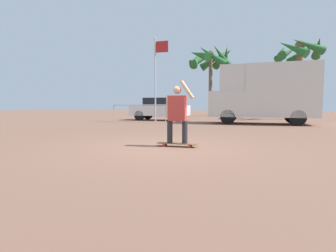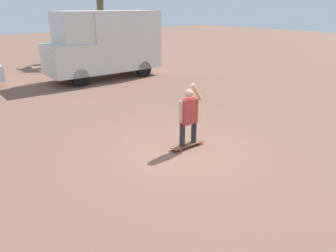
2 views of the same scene
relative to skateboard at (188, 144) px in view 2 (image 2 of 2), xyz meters
name	(u,v)px [view 2 (image 2 of 2)]	position (x,y,z in m)	size (l,w,h in m)	color
ground_plane	(184,151)	(-0.26, -0.13, -0.08)	(80.00, 80.00, 0.00)	brown
skateboard	(188,144)	(0.00, 0.00, 0.00)	(1.03, 0.24, 0.09)	brown
person_skateboarder	(189,114)	(0.00, 0.00, 0.83)	(0.73, 0.22, 1.59)	#28282D
camper_van	(106,43)	(2.54, 9.01, 1.66)	(5.56, 2.08, 3.22)	black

